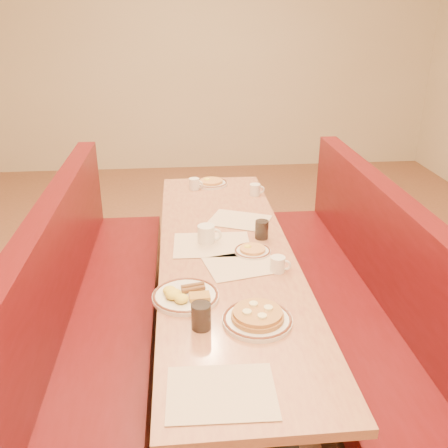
{
  "coord_description": "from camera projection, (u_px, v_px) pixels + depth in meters",
  "views": [
    {
      "loc": [
        -0.23,
        -2.35,
        1.94
      ],
      "look_at": [
        0.0,
        0.14,
        0.85
      ],
      "focal_mm": 40.0,
      "sensor_mm": 36.0,
      "label": 1
    }
  ],
  "objects": [
    {
      "name": "ground",
      "position": [
        226.0,
        365.0,
        2.94
      ],
      "size": [
        8.0,
        8.0,
        0.0
      ],
      "primitive_type": "plane",
      "color": "#9E6647",
      "rests_on": "ground"
    },
    {
      "name": "room_envelope",
      "position": [
        227.0,
        10.0,
        2.17
      ],
      "size": [
        6.04,
        8.04,
        2.82
      ],
      "color": "beige",
      "rests_on": "ground"
    },
    {
      "name": "diner_table",
      "position": [
        226.0,
        312.0,
        2.79
      ],
      "size": [
        0.7,
        2.5,
        0.75
      ],
      "color": "black",
      "rests_on": "ground"
    },
    {
      "name": "booth_left",
      "position": [
        94.0,
        321.0,
        2.74
      ],
      "size": [
        0.55,
        2.5,
        1.05
      ],
      "color": "#4C3326",
      "rests_on": "ground"
    },
    {
      "name": "booth_right",
      "position": [
        353.0,
        307.0,
        2.86
      ],
      "size": [
        0.55,
        2.5,
        1.05
      ],
      "color": "#4C3326",
      "rests_on": "ground"
    },
    {
      "name": "placemat_near_left",
      "position": [
        221.0,
        392.0,
        1.67
      ],
      "size": [
        0.38,
        0.29,
        0.0
      ],
      "primitive_type": "cube",
      "rotation": [
        0.0,
        0.0,
        -0.03
      ],
      "color": "beige",
      "rests_on": "diner_table"
    },
    {
      "name": "placemat_near_right",
      "position": [
        242.0,
        265.0,
        2.5
      ],
      "size": [
        0.41,
        0.34,
        0.0
      ],
      "primitive_type": "cube",
      "rotation": [
        0.0,
        0.0,
        0.22
      ],
      "color": "beige",
      "rests_on": "diner_table"
    },
    {
      "name": "placemat_far_left",
      "position": [
        212.0,
        244.0,
        2.72
      ],
      "size": [
        0.42,
        0.32,
        0.0
      ],
      "primitive_type": "cube",
      "rotation": [
        0.0,
        0.0,
        -0.04
      ],
      "color": "beige",
      "rests_on": "diner_table"
    },
    {
      "name": "placemat_far_right",
      "position": [
        240.0,
        220.0,
        3.03
      ],
      "size": [
        0.43,
        0.38,
        0.0
      ],
      "primitive_type": "cube",
      "rotation": [
        0.0,
        0.0,
        -0.41
      ],
      "color": "beige",
      "rests_on": "diner_table"
    },
    {
      "name": "pancake_plate",
      "position": [
        257.0,
        318.0,
        2.04
      ],
      "size": [
        0.29,
        0.29,
        0.07
      ],
      "rotation": [
        0.0,
        0.0,
        -0.21
      ],
      "color": "white",
      "rests_on": "diner_table"
    },
    {
      "name": "eggs_plate",
      "position": [
        185.0,
        295.0,
        2.21
      ],
      "size": [
        0.3,
        0.3,
        0.06
      ],
      "rotation": [
        0.0,
        0.0,
        0.06
      ],
      "color": "white",
      "rests_on": "diner_table"
    },
    {
      "name": "extra_plate_mid",
      "position": [
        252.0,
        250.0,
        2.63
      ],
      "size": [
        0.19,
        0.19,
        0.04
      ],
      "rotation": [
        0.0,
        0.0,
        0.22
      ],
      "color": "white",
      "rests_on": "diner_table"
    },
    {
      "name": "extra_plate_far",
      "position": [
        211.0,
        183.0,
        3.63
      ],
      "size": [
        0.24,
        0.24,
        0.05
      ],
      "rotation": [
        0.0,
        0.0,
        0.31
      ],
      "color": "white",
      "rests_on": "diner_table"
    },
    {
      "name": "coffee_mug_a",
      "position": [
        278.0,
        264.0,
        2.43
      ],
      "size": [
        0.1,
        0.07,
        0.08
      ],
      "rotation": [
        0.0,
        0.0,
        -0.32
      ],
      "color": "white",
      "rests_on": "diner_table"
    },
    {
      "name": "coffee_mug_b",
      "position": [
        207.0,
        234.0,
        2.73
      ],
      "size": [
        0.13,
        0.09,
        0.1
      ],
      "rotation": [
        0.0,
        0.0,
        -0.16
      ],
      "color": "white",
      "rests_on": "diner_table"
    },
    {
      "name": "coffee_mug_c",
      "position": [
        255.0,
        189.0,
        3.42
      ],
      "size": [
        0.1,
        0.07,
        0.08
      ],
      "rotation": [
        0.0,
        0.0,
        -0.09
      ],
      "color": "white",
      "rests_on": "diner_table"
    },
    {
      "name": "coffee_mug_d",
      "position": [
        195.0,
        184.0,
        3.53
      ],
      "size": [
        0.1,
        0.07,
        0.08
      ],
      "rotation": [
        0.0,
        0.0,
        -0.43
      ],
      "color": "white",
      "rests_on": "diner_table"
    },
    {
      "name": "soda_tumbler_near",
      "position": [
        201.0,
        316.0,
        2.0
      ],
      "size": [
        0.08,
        0.08,
        0.11
      ],
      "color": "black",
      "rests_on": "diner_table"
    },
    {
      "name": "soda_tumbler_mid",
      "position": [
        262.0,
        230.0,
        2.78
      ],
      "size": [
        0.08,
        0.08,
        0.1
      ],
      "color": "black",
      "rests_on": "diner_table"
    }
  ]
}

